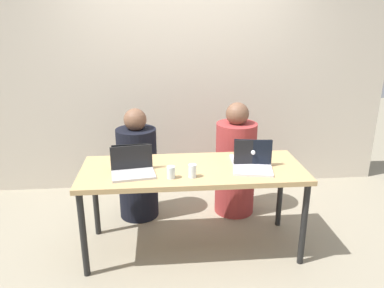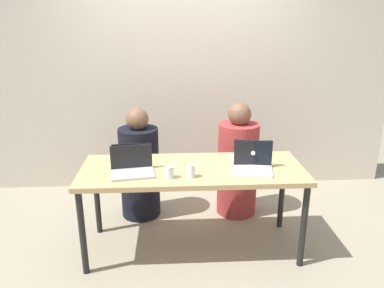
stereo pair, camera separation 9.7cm
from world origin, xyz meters
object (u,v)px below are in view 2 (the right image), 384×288
object	(u,v)px
laptop_back_right	(251,158)
laptop_back_left	(132,160)
water_glass_center	(191,172)
water_glass_left	(170,173)
laptop_front_left	(132,168)
person_on_left	(140,169)
laptop_front_right	(253,164)
person_on_right	(237,165)

from	to	relation	value
laptop_back_right	laptop_back_left	bearing A→B (deg)	1.16
water_glass_center	water_glass_left	xyz separation A→B (m)	(-0.16, -0.01, -0.00)
laptop_front_left	person_on_left	bearing A→B (deg)	82.24
laptop_back_right	water_glass_left	size ratio (longest dim) A/B	3.27
laptop_back_right	water_glass_center	distance (m)	0.57
laptop_front_left	laptop_back_right	bearing A→B (deg)	0.92
person_on_left	laptop_front_left	world-z (taller)	person_on_left
laptop_front_right	water_glass_left	xyz separation A→B (m)	(-0.66, -0.12, -0.01)
laptop_back_right	water_glass_left	bearing A→B (deg)	23.40
person_on_left	laptop_front_left	size ratio (longest dim) A/B	3.10
laptop_front_right	water_glass_center	bearing A→B (deg)	-155.96
laptop_back_right	laptop_back_left	xyz separation A→B (m)	(-0.99, 0.01, -0.00)
person_on_right	laptop_front_left	world-z (taller)	person_on_right
person_on_right	laptop_front_right	distance (m)	0.75
water_glass_center	water_glass_left	distance (m)	0.16
laptop_back_left	laptop_back_right	bearing A→B (deg)	174.96
laptop_front_left	water_glass_left	size ratio (longest dim) A/B	3.76
laptop_front_left	laptop_back_left	xyz separation A→B (m)	(-0.02, 0.17, 0.00)
laptop_front_left	laptop_back_left	bearing A→B (deg)	88.06
person_on_left	laptop_back_right	world-z (taller)	person_on_left
laptop_front_right	laptop_back_left	bearing A→B (deg)	-178.17
laptop_back_left	water_glass_center	xyz separation A→B (m)	(0.47, -0.27, -0.00)
person_on_right	laptop_front_right	xyz separation A→B (m)	(-0.01, -0.69, 0.29)
water_glass_center	laptop_back_right	bearing A→B (deg)	27.16
laptop_front_left	laptop_back_left	distance (m)	0.17
laptop_front_left	laptop_back_left	world-z (taller)	same
laptop_back_right	water_glass_left	distance (m)	0.73
laptop_back_right	water_glass_center	world-z (taller)	laptop_back_right
person_on_right	laptop_back_left	size ratio (longest dim) A/B	3.61
person_on_left	person_on_right	xyz separation A→B (m)	(0.97, 0.00, 0.02)
water_glass_left	water_glass_center	bearing A→B (deg)	2.27
person_on_left	laptop_back_left	size ratio (longest dim) A/B	3.49
laptop_front_left	laptop_front_right	distance (m)	0.95
water_glass_left	laptop_front_left	bearing A→B (deg)	159.96
laptop_back_right	laptop_front_right	distance (m)	0.15
laptop_front_left	laptop_back_right	world-z (taller)	laptop_back_right
water_glass_left	laptop_back_right	bearing A→B (deg)	21.75
laptop_back_left	water_glass_center	distance (m)	0.55
person_on_right	laptop_front_left	bearing A→B (deg)	37.51
laptop_front_right	laptop_back_left	world-z (taller)	laptop_front_right
laptop_front_right	water_glass_center	size ratio (longest dim) A/B	3.38
person_on_left	water_glass_left	size ratio (longest dim) A/B	11.67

